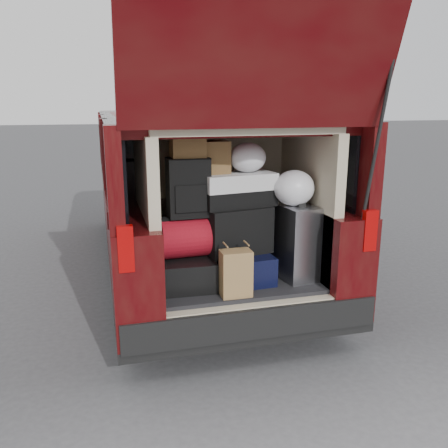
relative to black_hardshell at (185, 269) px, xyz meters
The scene contains 15 objects.
ground 0.79m from the black_hardshell, 24.06° to the right, with size 80.00×80.00×0.00m, color #39383B.
minivan 1.74m from the black_hardshell, 76.81° to the left, with size 1.90×5.35×2.77m.
load_floor 0.56m from the black_hardshell, 14.17° to the left, with size 1.24×1.05×0.55m, color black.
black_hardshell is the anchor object (origin of this frame).
navy_hardshell 0.43m from the black_hardshell, ahead, with size 0.42×0.51×0.22m, color black.
silver_roller 0.89m from the black_hardshell, ahead, with size 0.24×0.39×0.59m, color white.
kraft_bag 0.46m from the black_hardshell, 47.64° to the right, with size 0.22×0.14×0.34m, color #9A7345.
red_duffel 0.27m from the black_hardshell, 20.77° to the right, with size 0.48×0.31×0.31m, color maroon.
black_soft_case 0.50m from the black_hardshell, ahead, with size 0.50×0.30×0.36m, color black.
backpack 0.64m from the black_hardshell, 25.93° to the right, with size 0.31×0.19×0.44m, color black.
twotone_duffel 0.73m from the black_hardshell, ahead, with size 0.57×0.29×0.25m, color silver.
grocery_sack_lower 0.97m from the black_hardshell, 21.87° to the left, with size 0.24×0.20×0.22m, color brown.
grocery_sack_upper 0.88m from the black_hardshell, 17.24° to the left, with size 0.24×0.20×0.24m, color brown.
plastic_bag_center 0.98m from the black_hardshell, ahead, with size 0.28×0.26×0.23m, color white.
plastic_bag_right 1.04m from the black_hardshell, ahead, with size 0.32×0.30×0.27m, color white.
Camera 1 is at (-0.99, -3.24, 1.92)m, focal length 38.00 mm.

